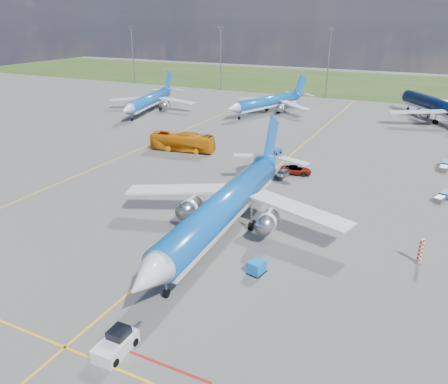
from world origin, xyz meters
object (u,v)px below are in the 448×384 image
at_px(baggage_tug_w, 444,196).
at_px(apron_bus, 182,142).
at_px(service_car_b, 296,170).
at_px(warning_post, 421,251).
at_px(bg_jet_n, 438,121).
at_px(service_car_c, 282,174).
at_px(baggage_tug_c, 273,153).
at_px(service_car_a, 199,147).
at_px(pushback_tug, 116,344).
at_px(uld_container, 257,267).
at_px(main_airliner, 224,235).
at_px(bg_jet_nnw, 267,113).
at_px(baggage_tug_e, 445,166).
at_px(bg_jet_nw, 150,112).

bearing_deg(baggage_tug_w, apron_bus, -164.89).
bearing_deg(service_car_b, apron_bus, 72.48).
distance_m(warning_post, bg_jet_n, 79.83).
bearing_deg(bg_jet_n, service_car_b, 33.98).
distance_m(service_car_c, baggage_tug_c, 12.84).
xyz_separation_m(warning_post, service_car_a, (-44.65, 28.73, -0.90)).
relative_size(pushback_tug, service_car_a, 1.59).
bearing_deg(service_car_b, uld_container, -179.54).
xyz_separation_m(bg_jet_n, service_car_a, (-44.35, -51.08, 0.60)).
bearing_deg(pushback_tug, baggage_tug_c, 96.40).
height_order(warning_post, uld_container, warning_post).
height_order(warning_post, baggage_tug_c, warning_post).
distance_m(main_airliner, baggage_tug_c, 36.01).
xyz_separation_m(bg_jet_nnw, main_airliner, (22.00, -73.31, 0.00)).
bearing_deg(baggage_tug_c, bg_jet_nnw, 127.07).
xyz_separation_m(main_airliner, baggage_tug_e, (24.99, 41.28, 0.56)).
relative_size(bg_jet_nnw, service_car_b, 6.50).
distance_m(main_airliner, service_car_b, 26.44).
xyz_separation_m(bg_jet_nw, pushback_tug, (54.73, -82.82, 0.76)).
bearing_deg(apron_bus, bg_jet_nw, 36.34).
bearing_deg(baggage_tug_w, pushback_tug, -95.97).
distance_m(warning_post, baggage_tug_e, 37.74).
relative_size(warning_post, bg_jet_nnw, 0.08).
distance_m(warning_post, uld_container, 18.73).
height_order(uld_container, baggage_tug_w, uld_container).
relative_size(service_car_a, baggage_tug_e, 0.65).
distance_m(service_car_a, service_car_b, 23.76).
distance_m(warning_post, main_airliner, 23.22).
relative_size(bg_jet_n, service_car_c, 10.71).
bearing_deg(service_car_c, apron_bus, 174.77).
bearing_deg(warning_post, bg_jet_n, 90.21).
bearing_deg(warning_post, main_airliner, -171.03).
xyz_separation_m(warning_post, main_airliner, (-22.89, -3.61, -1.50)).
xyz_separation_m(warning_post, baggage_tug_e, (2.10, 37.67, -0.94)).
bearing_deg(bg_jet_nw, apron_bus, -58.29).
height_order(service_car_c, baggage_tug_e, baggage_tug_e).
xyz_separation_m(service_car_b, baggage_tug_w, (23.78, -1.12, -0.28)).
xyz_separation_m(baggage_tug_w, baggage_tug_e, (-0.03, 16.00, 0.08)).
bearing_deg(main_airliner, bg_jet_nw, 128.93).
distance_m(warning_post, apron_bus, 53.97).
relative_size(baggage_tug_w, baggage_tug_c, 0.96).
height_order(main_airliner, pushback_tug, main_airliner).
xyz_separation_m(pushback_tug, service_car_c, (-1.59, 46.77, -0.17)).
relative_size(uld_container, baggage_tug_w, 0.38).
height_order(warning_post, baggage_tug_e, warning_post).
relative_size(baggage_tug_c, baggage_tug_e, 0.91).
xyz_separation_m(service_car_b, service_car_c, (-1.71, -2.38, -0.17)).
height_order(uld_container, service_car_a, uld_container).
bearing_deg(bg_jet_nnw, pushback_tug, -57.14).
xyz_separation_m(bg_jet_nnw, uld_container, (29.11, -79.77, 0.71)).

